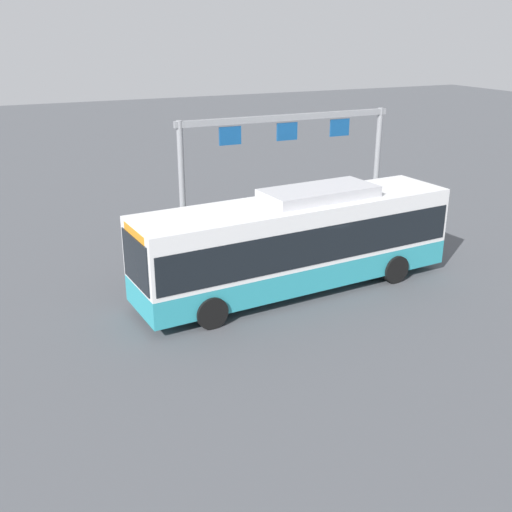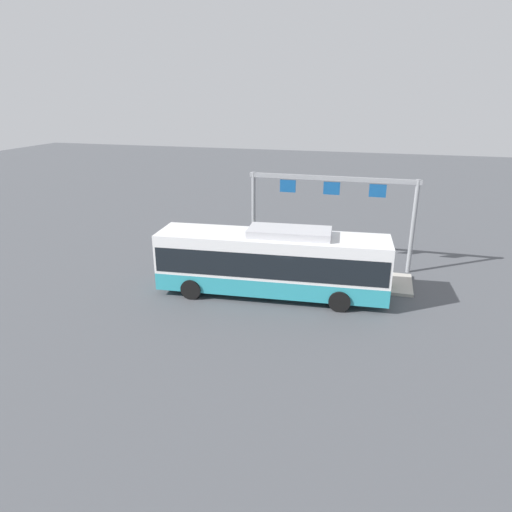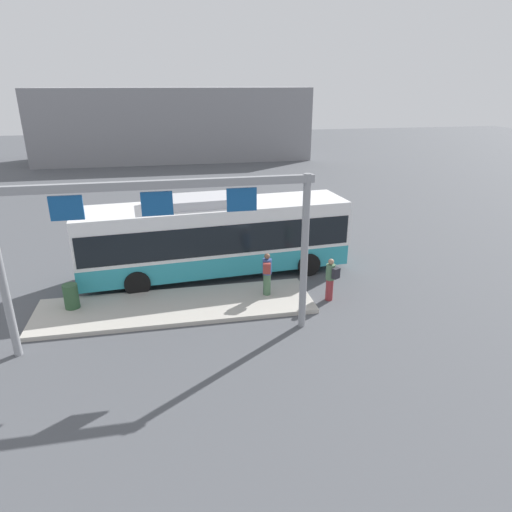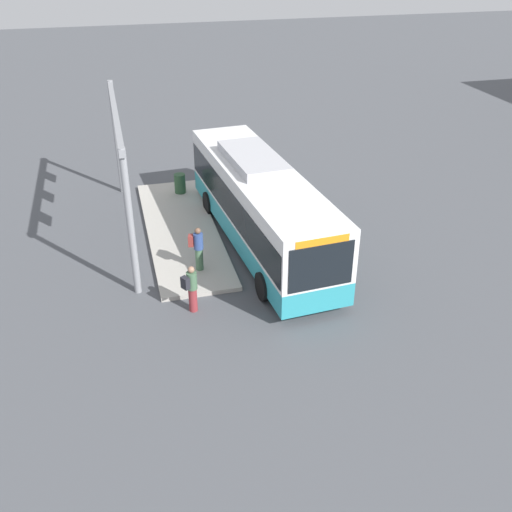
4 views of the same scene
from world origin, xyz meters
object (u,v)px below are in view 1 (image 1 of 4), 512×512
(person_waiting_near, at_px, (222,243))
(bus_main, at_px, (297,239))
(person_boarding, at_px, (156,251))
(trash_bin, at_px, (387,231))

(person_waiting_near, bearing_deg, bus_main, 44.70)
(bus_main, xyz_separation_m, person_waiting_near, (1.62, -2.73, -0.76))
(person_boarding, xyz_separation_m, trash_bin, (-9.42, 0.94, -0.28))
(bus_main, xyz_separation_m, trash_bin, (-5.49, -2.39, -1.20))
(person_waiting_near, distance_m, trash_bin, 7.12)
(bus_main, relative_size, person_boarding, 6.75)
(person_waiting_near, bearing_deg, trash_bin, 101.36)
(bus_main, distance_m, person_boarding, 5.23)
(bus_main, bearing_deg, person_boarding, -44.85)
(person_boarding, height_order, person_waiting_near, person_waiting_near)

